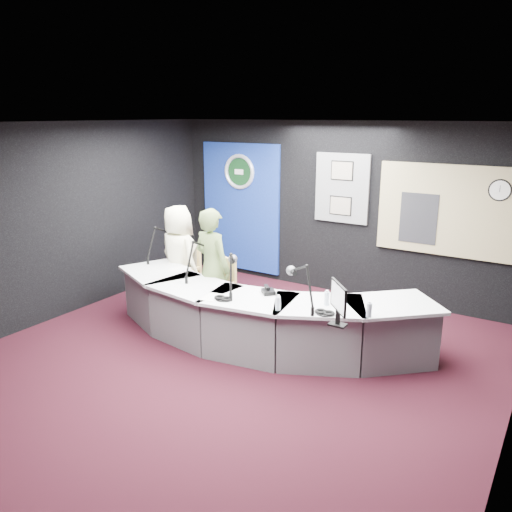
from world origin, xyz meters
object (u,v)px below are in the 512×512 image
Objects in this scene: broadcast_desk at (255,316)px; person_woman at (212,268)px; armchair_right at (213,293)px; person_man at (179,257)px; armchair_left at (180,279)px.

person_woman is at bearing 166.81° from broadcast_desk.
armchair_right is 0.36m from person_woman.
person_man reaches higher than broadcast_desk.
armchair_right is 0.94m from person_man.
armchair_right reaches higher than broadcast_desk.
armchair_right reaches higher than armchair_left.
person_woman is at bearing 176.76° from person_man.
person_man is at bearing 178.25° from armchair_right.
armchair_left reaches higher than broadcast_desk.
broadcast_desk is 1.79m from person_man.
armchair_left is at bearing -164.99° from person_man.
broadcast_desk is 0.97m from person_woman.
broadcast_desk is at bearing 175.33° from person_woman.
person_woman is (0.84, -0.28, 0.39)m from armchair_left.
person_woman reaches higher than broadcast_desk.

